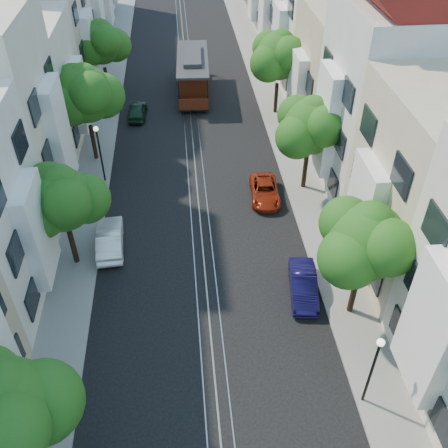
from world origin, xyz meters
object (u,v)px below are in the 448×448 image
object	(u,v)px
tree_w_c	(85,95)
parked_car_w_far	(137,110)
lamp_east	(374,362)
tree_e_d	(280,57)
tree_w_b	(62,201)
lamp_west	(99,146)
tree_w_a	(4,414)
parked_car_w_mid	(110,238)
parked_car_e_mid	(303,285)
parked_car_e_far	(265,191)
tree_e_b	(367,243)
cable_car	(193,72)
tree_e_c	(311,128)
tree_w_d	(102,44)

from	to	relation	value
tree_w_c	parked_car_w_far	world-z (taller)	tree_w_c
lamp_east	tree_e_d	bearing A→B (deg)	87.96
tree_w_b	lamp_west	size ratio (longest dim) A/B	1.51
tree_w_a	parked_car_w_mid	bearing A→B (deg)	82.29
parked_car_w_mid	parked_car_w_far	world-z (taller)	parked_car_w_mid
tree_e_d	parked_car_e_mid	xyz separation A→B (m)	(-2.19, -20.52, -4.24)
parked_car_e_far	parked_car_w_far	world-z (taller)	parked_car_w_far
tree_e_b	cable_car	size ratio (longest dim) A/B	0.76
tree_e_d	parked_car_e_mid	bearing A→B (deg)	-96.10
tree_e_b	tree_w_b	xyz separation A→B (m)	(-14.40, 5.00, -0.34)
tree_e_c	parked_car_e_far	world-z (taller)	tree_e_c
tree_w_c	parked_car_e_far	bearing A→B (deg)	-26.99
tree_e_c	tree_w_b	bearing A→B (deg)	-157.38
parked_car_w_far	tree_w_a	bearing A→B (deg)	88.00
tree_e_b	tree_e_c	distance (m)	11.00
tree_w_a	tree_w_c	size ratio (longest dim) A/B	0.94
parked_car_e_mid	parked_car_w_far	world-z (taller)	parked_car_e_mid
tree_e_c	tree_w_d	xyz separation A→B (m)	(-14.40, 16.00, 0.00)
tree_e_d	cable_car	size ratio (longest dim) A/B	0.78
parked_car_e_mid	parked_car_w_mid	distance (m)	11.42
cable_car	parked_car_e_far	bearing A→B (deg)	-74.34
tree_e_d	parked_car_w_mid	world-z (taller)	tree_e_d
tree_w_a	cable_car	xyz separation A→B (m)	(7.64, 33.60, -2.77)
lamp_east	tree_w_c	bearing A→B (deg)	122.65
tree_w_d	lamp_west	size ratio (longest dim) A/B	1.57
tree_e_c	lamp_east	xyz separation A→B (m)	(-0.96, -15.98, -1.75)
tree_e_b	tree_w_c	bearing A→B (deg)	131.99
tree_e_b	parked_car_w_far	xyz separation A→B (m)	(-11.66, 22.42, -4.13)
tree_e_d	parked_car_e_mid	world-z (taller)	tree_e_d
parked_car_w_mid	cable_car	bearing A→B (deg)	-109.83
cable_car	tree_w_a	bearing A→B (deg)	-100.47
parked_car_w_far	tree_e_d	bearing A→B (deg)	-178.76
lamp_west	tree_w_b	bearing A→B (deg)	-95.97
parked_car_w_mid	tree_w_a	bearing A→B (deg)	78.45
tree_w_c	lamp_east	distance (m)	25.01
parked_car_e_mid	parked_car_e_far	bearing A→B (deg)	101.71
tree_e_c	cable_car	bearing A→B (deg)	113.44
tree_e_b	lamp_west	distance (m)	18.90
tree_w_a	parked_car_e_far	distance (m)	21.07
tree_w_b	tree_w_c	bearing A→B (deg)	90.00
tree_e_b	tree_w_d	xyz separation A→B (m)	(-14.40, 27.00, -0.13)
tree_e_c	parked_car_e_mid	world-z (taller)	tree_e_c
tree_w_d	parked_car_e_far	bearing A→B (deg)	-55.64
tree_e_c	tree_e_d	xyz separation A→B (m)	(0.00, 11.00, 0.27)
tree_e_d	tree_w_a	world-z (taller)	tree_e_d
tree_e_d	cable_car	world-z (taller)	tree_e_d
tree_e_b	tree_e_c	bearing A→B (deg)	90.00
parked_car_e_far	parked_car_w_far	bearing A→B (deg)	129.41
parked_car_e_far	parked_car_e_mid	bearing A→B (deg)	-81.75
tree_w_c	parked_car_w_far	distance (m)	8.29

